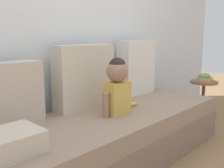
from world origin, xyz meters
The scene contains 11 objects.
ground_plane centered at (0.00, 0.00, 0.00)m, with size 12.00×12.00×0.00m, color #93704C.
back_wall centered at (0.00, 0.54, 1.29)m, with size 5.63×0.10×2.59m, color silver.
couch centered at (0.00, 0.00, 0.21)m, with size 2.43×0.82×0.43m.
throw_pillow_left centered at (-0.75, 0.31, 0.66)m, with size 0.58×0.16×0.46m, color #C1B29E.
throw_pillow_center centered at (0.00, 0.31, 0.71)m, with size 0.59×0.16×0.56m, color beige.
throw_pillow_right centered at (0.75, 0.31, 0.73)m, with size 0.47×0.16×0.59m, color silver.
toddler centered at (0.05, -0.03, 0.68)m, with size 0.32×0.18×0.47m.
banana centered at (0.29, 0.02, 0.45)m, with size 0.17×0.04×0.04m, color yellow.
folded_blanket centered at (-0.93, -0.10, 0.49)m, with size 0.40×0.28×0.13m, color beige.
side_table centered at (1.62, -0.08, 0.39)m, with size 0.33×0.33×0.51m.
fruit_bowl centered at (1.62, -0.08, 0.55)m, with size 0.20×0.20×0.10m.
Camera 1 is at (-1.47, -1.41, 1.07)m, focal length 41.18 mm.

